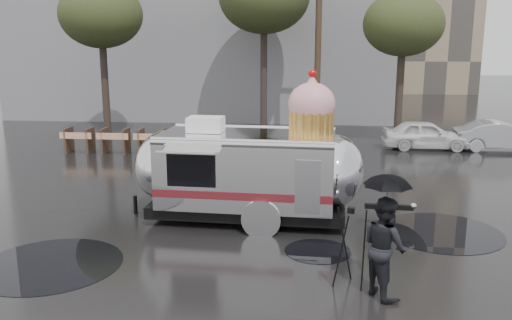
# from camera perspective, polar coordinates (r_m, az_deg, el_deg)

# --- Properties ---
(ground) EXTENTS (120.00, 120.00, 0.00)m
(ground) POSITION_cam_1_polar(r_m,az_deg,el_deg) (11.82, -5.15, -9.83)
(ground) COLOR black
(ground) RESTS_ON ground
(puddles) EXTENTS (11.30, 5.59, 0.01)m
(puddles) POSITION_cam_1_polar(r_m,az_deg,el_deg) (12.11, 1.02, -9.19)
(puddles) COLOR black
(puddles) RESTS_ON ground
(grey_building) EXTENTS (22.00, 12.00, 13.00)m
(grey_building) POSITION_cam_1_polar(r_m,az_deg,el_deg) (35.31, -4.68, 15.88)
(grey_building) COLOR slate
(grey_building) RESTS_ON ground
(utility_pole) EXTENTS (1.60, 0.28, 9.00)m
(utility_pole) POSITION_cam_1_polar(r_m,az_deg,el_deg) (24.73, 6.57, 12.86)
(utility_pole) COLOR #473323
(utility_pole) RESTS_ON ground
(tree_left) EXTENTS (3.64, 3.64, 6.95)m
(tree_left) POSITION_cam_1_polar(r_m,az_deg,el_deg) (25.42, -16.02, 14.41)
(tree_left) COLOR #382D26
(tree_left) RESTS_ON ground
(tree_right) EXTENTS (3.36, 3.36, 6.42)m
(tree_right) POSITION_cam_1_polar(r_m,az_deg,el_deg) (24.05, 15.25, 13.55)
(tree_right) COLOR #382D26
(tree_right) RESTS_ON ground
(barricade_row) EXTENTS (4.30, 0.80, 1.00)m
(barricade_row) POSITION_cam_1_polar(r_m,az_deg,el_deg) (22.41, -14.57, 2.02)
(barricade_row) COLOR #473323
(barricade_row) RESTS_ON ground
(airstream_trailer) EXTENTS (7.20, 2.84, 3.88)m
(airstream_trailer) POSITION_cam_1_polar(r_m,az_deg,el_deg) (13.54, -0.47, -0.79)
(airstream_trailer) COLOR silver
(airstream_trailer) RESTS_ON ground
(person_right) EXTENTS (0.83, 1.00, 1.83)m
(person_right) POSITION_cam_1_polar(r_m,az_deg,el_deg) (9.96, 13.36, -8.86)
(person_right) COLOR black
(person_right) RESTS_ON ground
(umbrella_black) EXTENTS (1.04, 1.04, 2.26)m
(umbrella_black) POSITION_cam_1_polar(r_m,az_deg,el_deg) (9.65, 13.66, -3.39)
(umbrella_black) COLOR black
(umbrella_black) RESTS_ON ground
(tripod) EXTENTS (0.61, 0.62, 1.53)m
(tripod) POSITION_cam_1_polar(r_m,az_deg,el_deg) (10.19, 9.86, -8.23)
(tripod) COLOR black
(tripod) RESTS_ON ground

